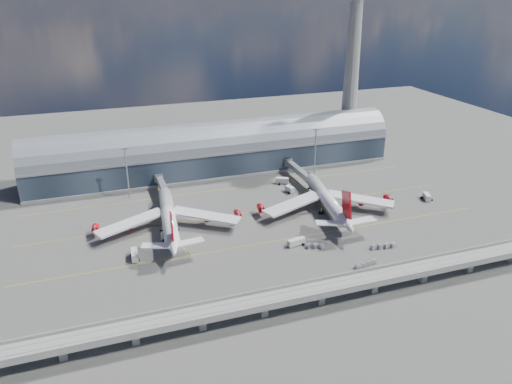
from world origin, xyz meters
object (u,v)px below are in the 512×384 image
object	(u,v)px
floodlight_mast_right	(315,150)
cargo_train_1	(315,246)
floodlight_mast_left	(127,172)
service_truck_4	(290,189)
service_truck_0	(135,255)
cargo_train_2	(383,246)
airliner_left	(169,218)
service_truck_2	(296,242)
service_truck_5	(282,181)
airliner_right	(327,200)
service_truck_3	(427,197)
service_truck_1	(168,236)
cargo_train_0	(366,264)
control_tower	(352,68)

from	to	relation	value
floodlight_mast_right	cargo_train_1	distance (m)	84.54
floodlight_mast_left	service_truck_4	distance (m)	80.45
service_truck_0	service_truck_4	world-z (taller)	service_truck_0
cargo_train_1	cargo_train_2	bearing A→B (deg)	-132.21
airliner_left	floodlight_mast_right	bearing A→B (deg)	31.31
airliner_left	cargo_train_1	bearing A→B (deg)	-27.36
service_truck_2	service_truck_5	distance (m)	66.63
airliner_right	service_truck_5	xyz separation A→B (m)	(-6.32, 38.92, -3.91)
airliner_right	service_truck_4	bearing A→B (deg)	114.68
service_truck_3	service_truck_4	bearing A→B (deg)	173.12
service_truck_3	service_truck_4	world-z (taller)	service_truck_4
service_truck_1	service_truck_4	bearing A→B (deg)	-53.18
cargo_train_0	cargo_train_2	xyz separation A→B (m)	(13.62, 9.48, 0.11)
cargo_train_0	control_tower	bearing A→B (deg)	-16.27
airliner_right	cargo_train_0	bearing A→B (deg)	-89.86
service_truck_4	cargo_train_1	size ratio (longest dim) A/B	0.73
service_truck_2	control_tower	bearing A→B (deg)	-48.63
service_truck_1	airliner_right	bearing A→B (deg)	-74.69
service_truck_1	service_truck_2	world-z (taller)	service_truck_1
airliner_left	service_truck_3	size ratio (longest dim) A/B	10.00
floodlight_mast_left	service_truck_1	bearing A→B (deg)	-78.31
control_tower	cargo_train_0	world-z (taller)	control_tower
service_truck_3	service_truck_4	size ratio (longest dim) A/B	1.18
service_truck_4	control_tower	bearing A→B (deg)	28.77
service_truck_0	cargo_train_0	world-z (taller)	service_truck_0
control_tower	service_truck_3	bearing A→B (deg)	-89.00
control_tower	airliner_right	world-z (taller)	control_tower
service_truck_3	service_truck_5	distance (m)	72.49
service_truck_5	cargo_train_2	bearing A→B (deg)	-146.37
control_tower	service_truck_0	world-z (taller)	control_tower
service_truck_2	service_truck_3	distance (m)	80.81
airliner_left	cargo_train_1	distance (m)	62.87
control_tower	cargo_train_1	bearing A→B (deg)	-124.23
floodlight_mast_left	service_truck_1	size ratio (longest dim) A/B	4.46
service_truck_5	airliner_right	bearing A→B (deg)	-146.01
floodlight_mast_left	service_truck_2	xyz separation A→B (m)	(58.26, -71.07, -12.19)
service_truck_1	cargo_train_2	world-z (taller)	service_truck_1
airliner_left	service_truck_2	distance (m)	55.13
control_tower	service_truck_5	xyz separation A→B (m)	(-57.07, -35.41, -50.00)
airliner_right	cargo_train_0	xyz separation A→B (m)	(-7.87, -47.99, -4.73)
floodlight_mast_left	airliner_left	bearing A→B (deg)	-73.26
service_truck_2	cargo_train_0	distance (m)	29.48
service_truck_0	service_truck_2	size ratio (longest dim) A/B	0.98
cargo_train_0	cargo_train_1	bearing A→B (deg)	41.82
airliner_left	service_truck_5	bearing A→B (deg)	33.34
service_truck_3	cargo_train_0	xyz separation A→B (m)	(-59.98, -44.01, -0.72)
service_truck_4	cargo_train_2	bearing A→B (deg)	-89.47
service_truck_4	cargo_train_1	distance (m)	57.23
airliner_left	service_truck_1	size ratio (longest dim) A/B	11.59
service_truck_2	cargo_train_2	size ratio (longest dim) A/B	0.72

